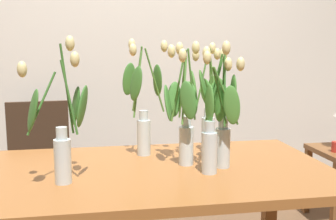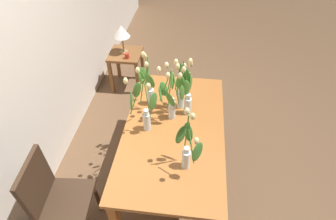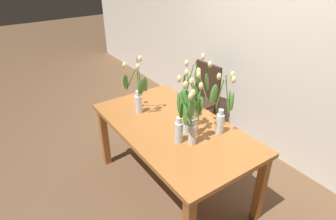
{
  "view_description": "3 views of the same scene",
  "coord_description": "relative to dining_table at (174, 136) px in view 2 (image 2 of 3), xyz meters",
  "views": [
    {
      "loc": [
        -0.23,
        -1.7,
        1.27
      ],
      "look_at": [
        0.05,
        -0.06,
        1.02
      ],
      "focal_mm": 42.04,
      "sensor_mm": 36.0,
      "label": 1
    },
    {
      "loc": [
        -1.66,
        -0.14,
        2.53
      ],
      "look_at": [
        0.02,
        0.06,
        0.95
      ],
      "focal_mm": 28.93,
      "sensor_mm": 36.0,
      "label": 2
    },
    {
      "loc": [
        1.77,
        -1.28,
        2.12
      ],
      "look_at": [
        -0.04,
        -0.03,
        0.89
      ],
      "focal_mm": 30.46,
      "sensor_mm": 36.0,
      "label": 3
    }
  ],
  "objects": [
    {
      "name": "room_wall_rear",
      "position": [
        0.0,
        1.33,
        0.7
      ],
      "size": [
        9.0,
        0.1,
        2.7
      ],
      "primitive_type": "cube",
      "color": "silver",
      "rests_on": "ground"
    },
    {
      "name": "tulip_vase_0",
      "position": [
        0.25,
        -0.09,
        0.27
      ],
      "size": [
        0.18,
        0.15,
        0.5
      ],
      "color": "silver",
      "rests_on": "dining_table"
    },
    {
      "name": "tulip_vase_2",
      "position": [
        0.32,
        0.28,
        0.3
      ],
      "size": [
        0.18,
        0.19,
        0.57
      ],
      "color": "silver",
      "rests_on": "dining_table"
    },
    {
      "name": "dining_chair",
      "position": [
        -0.65,
        0.9,
        -0.12
      ],
      "size": [
        0.43,
        0.43,
        0.93
      ],
      "color": "#382619",
      "rests_on": "ground"
    },
    {
      "name": "tulip_vase_3",
      "position": [
        -0.39,
        -0.14,
        0.3
      ],
      "size": [
        0.26,
        0.23,
        0.59
      ],
      "color": "silver",
      "rests_on": "dining_table"
    },
    {
      "name": "ground_plane",
      "position": [
        0.0,
        0.0,
        -0.65
      ],
      "size": [
        18.0,
        18.0,
        0.0
      ],
      "primitive_type": "plane",
      "color": "brown"
    },
    {
      "name": "table_lamp",
      "position": [
        1.55,
        0.86,
        0.21
      ],
      "size": [
        0.22,
        0.22,
        0.4
      ],
      "color": "olive",
      "rests_on": "side_table"
    },
    {
      "name": "pillar_candle",
      "position": [
        1.4,
        0.78,
        -0.06
      ],
      "size": [
        0.06,
        0.06,
        0.07
      ],
      "primitive_type": "cylinder",
      "color": "#B72D23",
      "rests_on": "side_table"
    },
    {
      "name": "tulip_vase_4",
      "position": [
        0.14,
        0.05,
        0.32
      ],
      "size": [
        0.19,
        0.25,
        0.57
      ],
      "color": "silver",
      "rests_on": "dining_table"
    },
    {
      "name": "tulip_vase_1",
      "position": [
        0.29,
        -0.04,
        0.32
      ],
      "size": [
        0.19,
        0.2,
        0.57
      ],
      "color": "silver",
      "rests_on": "dining_table"
    },
    {
      "name": "dining_table",
      "position": [
        0.0,
        0.0,
        0.0
      ],
      "size": [
        1.6,
        0.9,
        0.74
      ],
      "color": "#A3602D",
      "rests_on": "ground"
    },
    {
      "name": "side_table",
      "position": [
        1.53,
        0.84,
        -0.22
      ],
      "size": [
        0.44,
        0.44,
        0.55
      ],
      "color": "brown",
      "rests_on": "ground"
    },
    {
      "name": "tulip_vase_5",
      "position": [
        -0.03,
        0.26,
        0.32
      ],
      "size": [
        0.25,
        0.27,
        0.59
      ],
      "color": "silver",
      "rests_on": "dining_table"
    }
  ]
}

